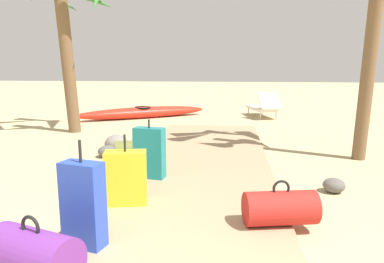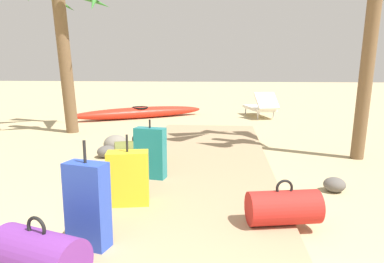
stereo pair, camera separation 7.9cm
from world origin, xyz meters
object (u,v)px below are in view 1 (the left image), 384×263
at_px(suitcase_blue, 83,205).
at_px(lounge_chair, 264,107).
at_px(duffel_bag_red, 280,208).
at_px(palm_tree_far_left, 68,7).
at_px(duffel_bag_purple, 33,256).
at_px(kayak, 143,112).
at_px(suitcase_teal, 150,153).
at_px(duffel_bag_olive, 138,151).
at_px(suitcase_yellow, 126,178).

relative_size(suitcase_blue, lounge_chair, 0.53).
bearing_deg(duffel_bag_red, palm_tree_far_left, 130.95).
relative_size(duffel_bag_purple, palm_tree_far_left, 0.19).
bearing_deg(kayak, suitcase_blue, -79.61).
distance_m(duffel_bag_red, kayak, 7.75).
bearing_deg(palm_tree_far_left, kayak, 67.38).
bearing_deg(suitcase_blue, suitcase_teal, 86.15).
bearing_deg(kayak, palm_tree_far_left, -112.62).
distance_m(duffel_bag_olive, palm_tree_far_left, 4.29).
relative_size(duffel_bag_red, suitcase_blue, 0.81).
xyz_separation_m(suitcase_teal, duffel_bag_purple, (-0.27, -2.36, -0.15)).
relative_size(suitcase_teal, suitcase_blue, 0.87).
relative_size(lounge_chair, kayak, 0.45).
bearing_deg(duffel_bag_red, suitcase_yellow, 167.32).
bearing_deg(suitcase_teal, duffel_bag_olive, 115.10).
bearing_deg(kayak, lounge_chair, 8.40).
xyz_separation_m(duffel_bag_purple, kayak, (-1.26, 8.21, -0.10)).
xyz_separation_m(palm_tree_far_left, lounge_chair, (4.58, 2.96, -2.48)).
bearing_deg(duffel_bag_olive, duffel_bag_red, -47.35).
height_order(duffel_bag_olive, palm_tree_far_left, palm_tree_far_left).
height_order(duffel_bag_purple, lounge_chair, lounge_chair).
height_order(suitcase_blue, kayak, suitcase_blue).
distance_m(suitcase_blue, lounge_chair, 8.50).
bearing_deg(palm_tree_far_left, suitcase_teal, -53.29).
bearing_deg(suitcase_teal, palm_tree_far_left, 126.71).
height_order(duffel_bag_red, suitcase_blue, suitcase_blue).
bearing_deg(palm_tree_far_left, duffel_bag_purple, -68.53).
xyz_separation_m(duffel_bag_red, kayak, (-3.06, 7.12, -0.07)).
xyz_separation_m(suitcase_blue, suitcase_yellow, (0.08, 0.93, -0.07)).
bearing_deg(duffel_bag_red, suitcase_blue, -160.52).
relative_size(duffel_bag_red, suitcase_yellow, 0.95).
height_order(duffel_bag_red, palm_tree_far_left, palm_tree_far_left).
xyz_separation_m(suitcase_teal, duffel_bag_red, (1.52, -1.27, -0.17)).
distance_m(duffel_bag_olive, lounge_chair, 6.09).
bearing_deg(suitcase_teal, suitcase_yellow, -93.00).
bearing_deg(suitcase_blue, duffel_bag_red, 19.48).
relative_size(duffel_bag_red, palm_tree_far_left, 0.19).
bearing_deg(suitcase_yellow, duffel_bag_red, -12.68).
bearing_deg(suitcase_blue, suitcase_yellow, 85.32).
bearing_deg(duffel_bag_purple, suitcase_yellow, 81.10).
bearing_deg(suitcase_teal, duffel_bag_red, -39.91).
bearing_deg(duffel_bag_purple, palm_tree_far_left, 111.47).
distance_m(lounge_chair, kayak, 3.60).
distance_m(duffel_bag_purple, kayak, 8.31).
relative_size(palm_tree_far_left, lounge_chair, 2.21).
height_order(duffel_bag_purple, kayak, duffel_bag_purple).
bearing_deg(suitcase_yellow, lounge_chair, 74.13).
height_order(suitcase_teal, suitcase_yellow, suitcase_teal).
xyz_separation_m(suitcase_teal, duffel_bag_olive, (-0.36, 0.77, -0.17)).
relative_size(duffel_bag_purple, duffel_bag_olive, 0.93).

